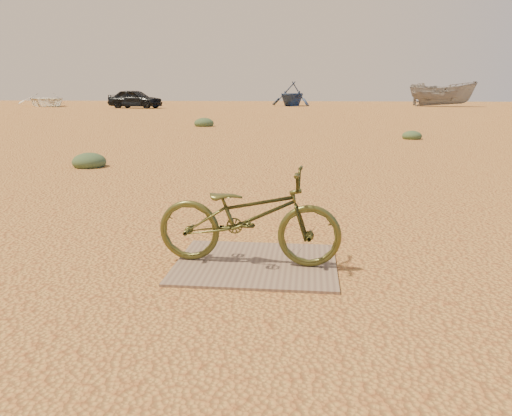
# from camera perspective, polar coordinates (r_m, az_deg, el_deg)

# --- Properties ---
(ground) EXTENTS (120.00, 120.00, 0.00)m
(ground) POSITION_cam_1_polar(r_m,az_deg,el_deg) (3.91, 6.27, -8.13)
(ground) COLOR #C19046
(ground) RESTS_ON ground
(plywood_board) EXTENTS (1.33, 1.12, 0.02)m
(plywood_board) POSITION_cam_1_polar(r_m,az_deg,el_deg) (4.19, 0.00, -6.37)
(plywood_board) COLOR #816A56
(plywood_board) RESTS_ON ground
(bicycle) EXTENTS (1.54, 0.61, 0.80)m
(bicycle) POSITION_cam_1_polar(r_m,az_deg,el_deg) (4.07, -0.88, -0.93)
(bicycle) COLOR #464920
(bicycle) RESTS_ON plywood_board
(car) EXTENTS (4.45, 2.47, 1.43)m
(car) POSITION_cam_1_polar(r_m,az_deg,el_deg) (40.94, -13.65, 12.04)
(car) COLOR black
(car) RESTS_ON ground
(boat_near_left) EXTENTS (6.51, 6.63, 1.12)m
(boat_near_left) POSITION_cam_1_polar(r_m,az_deg,el_deg) (47.49, -22.85, 11.33)
(boat_near_left) COLOR white
(boat_near_left) RESTS_ON ground
(boat_far_left) EXTENTS (4.72, 5.03, 2.13)m
(boat_far_left) POSITION_cam_1_polar(r_m,az_deg,el_deg) (45.21, 4.13, 12.91)
(boat_far_left) COLOR navy
(boat_far_left) RESTS_ON ground
(boat_mid_right) EXTENTS (5.77, 3.54, 2.09)m
(boat_mid_right) POSITION_cam_1_polar(r_m,az_deg,el_deg) (46.39, 20.50, 12.11)
(boat_mid_right) COLOR gray
(boat_mid_right) RESTS_ON ground
(kale_a) EXTENTS (0.63, 0.63, 0.35)m
(kale_a) POSITION_cam_1_polar(r_m,az_deg,el_deg) (9.99, -18.49, 4.48)
(kale_a) COLOR #4E6641
(kale_a) RESTS_ON ground
(kale_b) EXTENTS (0.57, 0.57, 0.31)m
(kale_b) POSITION_cam_1_polar(r_m,az_deg,el_deg) (15.58, 17.37, 7.54)
(kale_b) COLOR #4E6641
(kale_b) RESTS_ON ground
(kale_c) EXTENTS (0.78, 0.78, 0.43)m
(kale_c) POSITION_cam_1_polar(r_m,az_deg,el_deg) (20.20, -5.95, 9.28)
(kale_c) COLOR #4E6641
(kale_c) RESTS_ON ground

